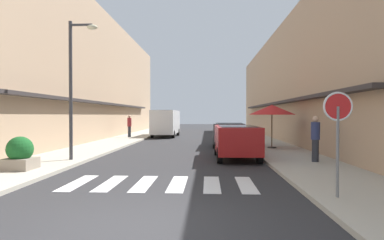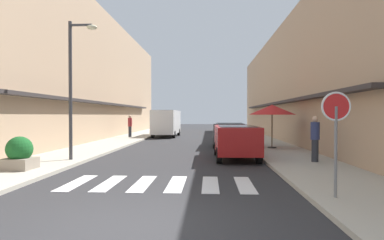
{
  "view_description": "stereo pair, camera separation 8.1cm",
  "coord_description": "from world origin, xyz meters",
  "views": [
    {
      "loc": [
        1.3,
        -5.47,
        1.93
      ],
      "look_at": [
        0.48,
        11.85,
        1.67
      ],
      "focal_mm": 30.32,
      "sensor_mm": 36.0,
      "label": 1
    },
    {
      "loc": [
        1.38,
        -5.47,
        1.93
      ],
      "look_at": [
        0.48,
        11.85,
        1.67
      ],
      "focal_mm": 30.32,
      "sensor_mm": 36.0,
      "label": 2
    }
  ],
  "objects": [
    {
      "name": "planter_corner",
      "position": [
        -4.96,
        5.04,
        0.63
      ],
      "size": [
        0.92,
        0.92,
        1.1
      ],
      "color": "gray",
      "rests_on": "sidewalk_left"
    },
    {
      "name": "parked_car_near",
      "position": [
        2.57,
        8.78,
        0.92
      ],
      "size": [
        1.86,
        3.98,
        1.47
      ],
      "color": "maroon",
      "rests_on": "ground_plane"
    },
    {
      "name": "pedestrian_walking_near",
      "position": [
        5.5,
        7.32,
        1.06
      ],
      "size": [
        0.34,
        0.34,
        1.78
      ],
      "rotation": [
        0.0,
        0.0,
        1.96
      ],
      "color": "#282B33",
      "rests_on": "sidewalk_right"
    },
    {
      "name": "ground_plane",
      "position": [
        0.0,
        17.22,
        0.0
      ],
      "size": [
        94.72,
        94.72,
        0.0
      ],
      "primitive_type": "plane",
      "color": "#2B2B2D"
    },
    {
      "name": "cafe_umbrella",
      "position": [
        4.87,
        12.63,
        2.23
      ],
      "size": [
        2.56,
        2.56,
        2.39
      ],
      "color": "#262626",
      "rests_on": "sidewalk_right"
    },
    {
      "name": "pedestrian_walking_far",
      "position": [
        -5.13,
        20.96,
        1.09
      ],
      "size": [
        0.34,
        0.34,
        1.83
      ],
      "rotation": [
        0.0,
        0.0,
        3.38
      ],
      "color": "#282B33",
      "rests_on": "sidewalk_left"
    },
    {
      "name": "sidewalk_right",
      "position": [
        5.08,
        17.22,
        0.06
      ],
      "size": [
        2.94,
        60.28,
        0.12
      ],
      "primitive_type": "cube",
      "color": "#ADA899",
      "rests_on": "ground_plane"
    },
    {
      "name": "building_row_right",
      "position": [
        9.05,
        18.37,
        4.23
      ],
      "size": [
        5.5,
        40.75,
        8.46
      ],
      "color": "tan",
      "rests_on": "ground_plane"
    },
    {
      "name": "crosswalk",
      "position": [
        -0.0,
        3.54,
        0.01
      ],
      "size": [
        5.2,
        2.2,
        0.01
      ],
      "color": "silver",
      "rests_on": "ground_plane"
    },
    {
      "name": "street_lamp",
      "position": [
        -4.07,
        7.45,
        3.54
      ],
      "size": [
        1.19,
        0.28,
        5.62
      ],
      "color": "#38383D",
      "rests_on": "sidewalk_left"
    },
    {
      "name": "round_street_sign",
      "position": [
        4.17,
        1.8,
        1.9
      ],
      "size": [
        0.65,
        0.07,
        2.33
      ],
      "color": "slate",
      "rests_on": "sidewalk_right"
    },
    {
      "name": "parked_car_mid",
      "position": [
        2.57,
        14.38,
        0.92
      ],
      "size": [
        1.91,
        4.05,
        1.47
      ],
      "color": "#4C5156",
      "rests_on": "ground_plane"
    },
    {
      "name": "delivery_van",
      "position": [
        -2.42,
        23.35,
        1.41
      ],
      "size": [
        2.09,
        5.44,
        2.37
      ],
      "color": "silver",
      "rests_on": "ground_plane"
    },
    {
      "name": "sidewalk_left",
      "position": [
        -5.08,
        17.22,
        0.06
      ],
      "size": [
        2.94,
        60.28,
        0.12
      ],
      "primitive_type": "cube",
      "color": "#ADA899",
      "rests_on": "ground_plane"
    },
    {
      "name": "building_row_left",
      "position": [
        -9.05,
        18.37,
        4.98
      ],
      "size": [
        5.5,
        40.75,
        9.96
      ],
      "color": "tan",
      "rests_on": "ground_plane"
    }
  ]
}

